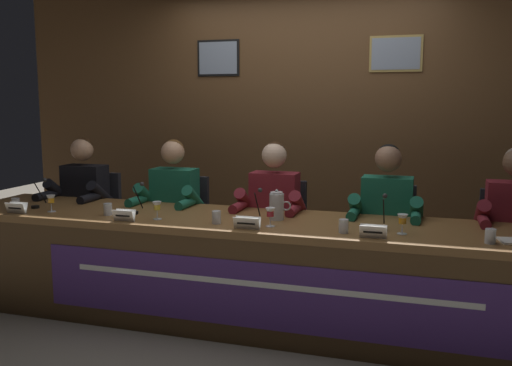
# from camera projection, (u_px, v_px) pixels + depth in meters

# --- Properties ---
(ground_plane) EXTENTS (12.00, 12.00, 0.00)m
(ground_plane) POSITION_uv_depth(u_px,v_px,m) (256.00, 321.00, 3.92)
(ground_plane) COLOR gray
(wall_back_panelled) EXTENTS (5.72, 0.14, 2.60)m
(wall_back_panelled) POSITION_uv_depth(u_px,v_px,m) (304.00, 127.00, 5.15)
(wall_back_panelled) COLOR brown
(wall_back_panelled) RESTS_ON ground_plane
(conference_table) EXTENTS (4.52, 0.84, 0.74)m
(conference_table) POSITION_uv_depth(u_px,v_px,m) (251.00, 254.00, 3.73)
(conference_table) COLOR brown
(conference_table) RESTS_ON ground_plane
(chair_far_left) EXTENTS (0.44, 0.44, 0.91)m
(chair_far_left) POSITION_uv_depth(u_px,v_px,m) (95.00, 226.00, 4.92)
(chair_far_left) COLOR black
(chair_far_left) RESTS_ON ground_plane
(panelist_far_left) EXTENTS (0.51, 0.48, 1.24)m
(panelist_far_left) POSITION_uv_depth(u_px,v_px,m) (80.00, 199.00, 4.69)
(panelist_far_left) COLOR black
(panelist_far_left) RESTS_ON ground_plane
(nameplate_far_left) EXTENTS (0.15, 0.06, 0.08)m
(nameplate_far_left) POSITION_uv_depth(u_px,v_px,m) (17.00, 208.00, 4.00)
(nameplate_far_left) COLOR white
(nameplate_far_left) RESTS_ON conference_table
(juice_glass_far_left) EXTENTS (0.06, 0.06, 0.12)m
(juice_glass_far_left) POSITION_uv_depth(u_px,v_px,m) (51.00, 200.00, 4.05)
(juice_glass_far_left) COLOR white
(juice_glass_far_left) RESTS_ON conference_table
(water_cup_far_left) EXTENTS (0.06, 0.06, 0.08)m
(water_cup_far_left) POSITION_uv_depth(u_px,v_px,m) (16.00, 204.00, 4.15)
(water_cup_far_left) COLOR silver
(water_cup_far_left) RESTS_ON conference_table
(microphone_far_left) EXTENTS (0.06, 0.17, 0.22)m
(microphone_far_left) POSITION_uv_depth(u_px,v_px,m) (38.00, 198.00, 4.23)
(microphone_far_left) COLOR black
(microphone_far_left) RESTS_ON conference_table
(chair_left) EXTENTS (0.44, 0.44, 0.91)m
(chair_left) POSITION_uv_depth(u_px,v_px,m) (182.00, 232.00, 4.68)
(chair_left) COLOR black
(chair_left) RESTS_ON ground_plane
(panelist_left) EXTENTS (0.51, 0.48, 1.24)m
(panelist_left) POSITION_uv_depth(u_px,v_px,m) (170.00, 204.00, 4.45)
(panelist_left) COLOR black
(panelist_left) RESTS_ON ground_plane
(nameplate_left) EXTENTS (0.15, 0.06, 0.08)m
(nameplate_left) POSITION_uv_depth(u_px,v_px,m) (124.00, 215.00, 3.74)
(nameplate_left) COLOR white
(nameplate_left) RESTS_ON conference_table
(juice_glass_left) EXTENTS (0.06, 0.06, 0.12)m
(juice_glass_left) POSITION_uv_depth(u_px,v_px,m) (157.00, 207.00, 3.79)
(juice_glass_left) COLOR white
(juice_glass_left) RESTS_ON conference_table
(water_cup_left) EXTENTS (0.06, 0.06, 0.08)m
(water_cup_left) POSITION_uv_depth(u_px,v_px,m) (108.00, 210.00, 3.94)
(water_cup_left) COLOR silver
(water_cup_left) RESTS_ON conference_table
(microphone_left) EXTENTS (0.06, 0.17, 0.22)m
(microphone_left) POSITION_uv_depth(u_px,v_px,m) (137.00, 203.00, 4.01)
(microphone_left) COLOR black
(microphone_left) RESTS_ON conference_table
(chair_center) EXTENTS (0.44, 0.44, 0.91)m
(chair_center) POSITION_uv_depth(u_px,v_px,m) (278.00, 240.00, 4.43)
(chair_center) COLOR black
(chair_center) RESTS_ON ground_plane
(panelist_center) EXTENTS (0.51, 0.48, 1.24)m
(panelist_center) POSITION_uv_depth(u_px,v_px,m) (272.00, 210.00, 4.20)
(panelist_center) COLOR black
(panelist_center) RESTS_ON ground_plane
(nameplate_center) EXTENTS (0.17, 0.06, 0.08)m
(nameplate_center) POSITION_uv_depth(u_px,v_px,m) (247.00, 223.00, 3.50)
(nameplate_center) COLOR white
(nameplate_center) RESTS_ON conference_table
(juice_glass_center) EXTENTS (0.06, 0.06, 0.12)m
(juice_glass_center) POSITION_uv_depth(u_px,v_px,m) (270.00, 214.00, 3.57)
(juice_glass_center) COLOR white
(juice_glass_center) RESTS_ON conference_table
(water_cup_center) EXTENTS (0.06, 0.06, 0.08)m
(water_cup_center) POSITION_uv_depth(u_px,v_px,m) (216.00, 218.00, 3.67)
(water_cup_center) COLOR silver
(water_cup_center) RESTS_ON conference_table
(microphone_center) EXTENTS (0.06, 0.17, 0.22)m
(microphone_center) POSITION_uv_depth(u_px,v_px,m) (256.00, 210.00, 3.73)
(microphone_center) COLOR black
(microphone_center) RESTS_ON conference_table
(chair_right) EXTENTS (0.44, 0.44, 0.91)m
(chair_right) POSITION_uv_depth(u_px,v_px,m) (386.00, 248.00, 4.18)
(chair_right) COLOR black
(chair_right) RESTS_ON ground_plane
(panelist_right) EXTENTS (0.51, 0.48, 1.24)m
(panelist_right) POSITION_uv_depth(u_px,v_px,m) (386.00, 217.00, 3.95)
(panelist_right) COLOR black
(panelist_right) RESTS_ON ground_plane
(nameplate_right) EXTENTS (0.16, 0.06, 0.08)m
(nameplate_right) POSITION_uv_depth(u_px,v_px,m) (373.00, 232.00, 3.27)
(nameplate_right) COLOR white
(nameplate_right) RESTS_ON conference_table
(juice_glass_right) EXTENTS (0.06, 0.06, 0.12)m
(juice_glass_right) POSITION_uv_depth(u_px,v_px,m) (402.00, 220.00, 3.36)
(juice_glass_right) COLOR white
(juice_glass_right) RESTS_ON conference_table
(water_cup_right) EXTENTS (0.06, 0.06, 0.08)m
(water_cup_right) POSITION_uv_depth(u_px,v_px,m) (344.00, 227.00, 3.40)
(water_cup_right) COLOR silver
(water_cup_right) RESTS_ON conference_table
(microphone_right) EXTENTS (0.06, 0.17, 0.22)m
(microphone_right) POSITION_uv_depth(u_px,v_px,m) (383.00, 218.00, 3.50)
(microphone_right) COLOR black
(microphone_right) RESTS_ON conference_table
(chair_far_right) EXTENTS (0.44, 0.44, 0.91)m
(chair_far_right) POSITION_uv_depth(u_px,v_px,m) (508.00, 257.00, 3.94)
(chair_far_right) COLOR black
(chair_far_right) RESTS_ON ground_plane
(water_cup_far_right) EXTENTS (0.06, 0.06, 0.08)m
(water_cup_far_right) POSITION_uv_depth(u_px,v_px,m) (490.00, 237.00, 3.15)
(water_cup_far_right) COLOR silver
(water_cup_far_right) RESTS_ON conference_table
(water_pitcher_central) EXTENTS (0.15, 0.10, 0.21)m
(water_pitcher_central) POSITION_uv_depth(u_px,v_px,m) (277.00, 206.00, 3.78)
(water_pitcher_central) COLOR silver
(water_pitcher_central) RESTS_ON conference_table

